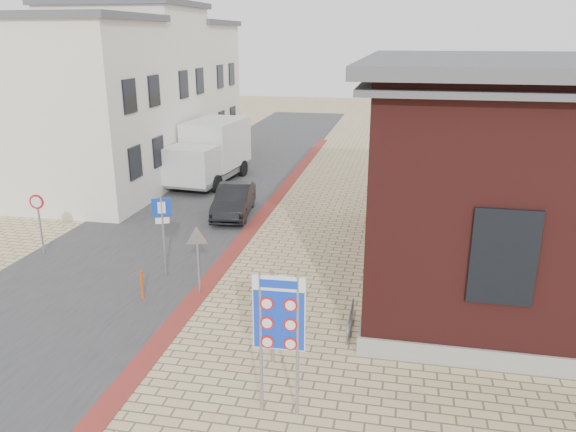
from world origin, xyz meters
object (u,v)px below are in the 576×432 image
Objects in this scene: bollard at (142,285)px; essen_sign at (272,302)px; sedan at (234,201)px; border_sign at (279,316)px; parking_sign at (163,222)px; box_truck at (210,151)px.

essen_sign is at bearing -29.05° from bollard.
essen_sign reaches higher than sedan.
border_sign reaches higher than essen_sign.
parking_sign reaches higher than essen_sign.
border_sign is at bearing -73.65° from parking_sign.
sedan is at bearing 108.23° from border_sign.
box_truck reaches higher than bollard.
parking_sign is (2.58, -12.02, 0.22)m from box_truck.
box_truck reaches higher than essen_sign.
essen_sign is at bearing 104.68° from border_sign.
border_sign reaches higher than bollard.
box_truck is 14.01m from bollard.
border_sign is at bearing -61.76° from box_truck.
border_sign reaches higher than sedan.
box_truck reaches higher than parking_sign.
border_sign is 6.86m from bollard.
sedan is 0.64× the size of box_truck.
box_truck is 2.63× the size of essen_sign.
parking_sign is at bearing 90.00° from bollard.
sedan reaches higher than bollard.
essen_sign is 5.27m from bollard.
border_sign is at bearing -92.61° from essen_sign.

